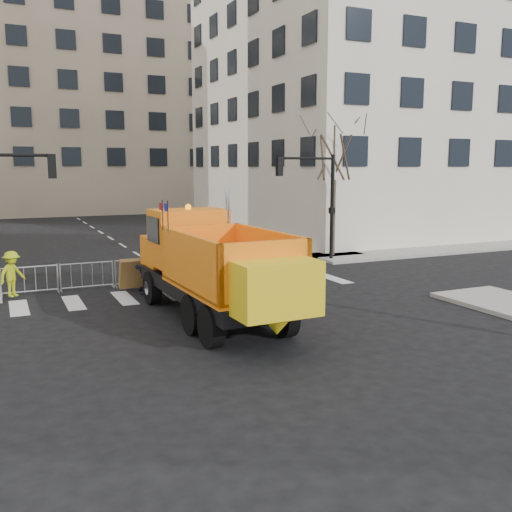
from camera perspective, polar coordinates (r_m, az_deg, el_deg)
name	(u,v)px	position (r m, az deg, el deg)	size (l,w,h in m)	color
ground	(259,326)	(17.36, 0.25, -7.05)	(120.00, 120.00, 0.00)	black
sidewalk_back	(177,276)	(25.10, -7.93, -1.99)	(64.00, 5.00, 0.15)	gray
building_right	(377,16)	(47.29, 12.01, 22.41)	(22.00, 22.00, 32.00)	beige
building_far	(58,100)	(67.90, -19.16, 14.49)	(30.00, 18.00, 24.00)	tan
traffic_light_right	(332,209)	(29.20, 7.60, 4.73)	(0.18, 0.18, 5.40)	black
crowd_barriers	(165,270)	(23.96, -9.06, -1.37)	(12.60, 0.60, 1.10)	#9EA0A5
street_tree	(333,187)	(30.36, 7.76, 6.86)	(3.00, 3.00, 7.50)	#382B21
plow_truck	(214,264)	(17.68, -4.24, -0.82)	(3.42, 10.48, 4.04)	black
cop_a	(163,272)	(21.87, -9.26, -1.54)	(0.62, 0.41, 1.71)	black
cop_b	(148,268)	(21.84, -10.79, -1.22)	(0.97, 0.76, 2.00)	black
cop_c	(144,268)	(22.57, -11.15, -1.22)	(1.03, 0.43, 1.75)	black
worker	(12,274)	(22.27, -23.21, -1.65)	(1.07, 0.61, 1.65)	#B1C116
newspaper_box	(287,258)	(25.74, 3.10, -0.24)	(0.45, 0.40, 1.10)	#9D140C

